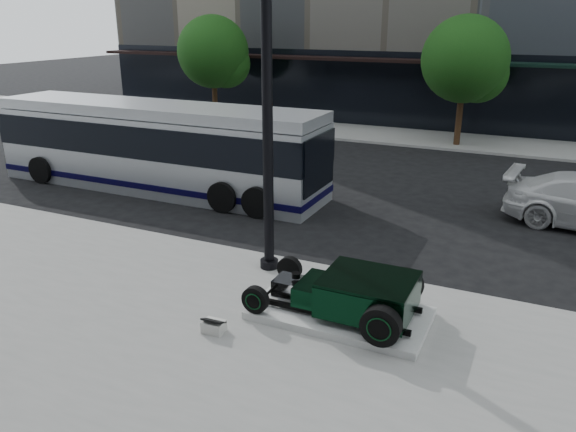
% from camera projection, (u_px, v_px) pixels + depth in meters
% --- Properties ---
extents(ground, '(120.00, 120.00, 0.00)m').
position_uv_depth(ground, '(338.00, 238.00, 15.23)').
color(ground, black).
rests_on(ground, ground).
extents(sidewalk_far, '(70.00, 4.00, 0.12)m').
position_uv_depth(sidewalk_far, '(438.00, 140.00, 27.16)').
color(sidewalk_far, gray).
rests_on(sidewalk_far, ground).
extents(street_trees, '(29.80, 3.80, 5.70)m').
position_uv_depth(street_trees, '(468.00, 63.00, 24.67)').
color(street_trees, black).
rests_on(street_trees, sidewalk_far).
extents(display_plinth, '(3.40, 1.80, 0.15)m').
position_uv_depth(display_plinth, '(340.00, 313.00, 10.98)').
color(display_plinth, silver).
rests_on(display_plinth, sidewalk_near).
extents(hot_rod, '(3.22, 2.00, 0.81)m').
position_uv_depth(hot_rod, '(357.00, 294.00, 10.68)').
color(hot_rod, black).
rests_on(hot_rod, display_plinth).
extents(info_plaque, '(0.41, 0.32, 0.31)m').
position_uv_depth(info_plaque, '(214.00, 326.00, 10.43)').
color(info_plaque, silver).
rests_on(info_plaque, sidewalk_near).
extents(lamppost, '(0.42, 0.42, 7.72)m').
position_uv_depth(lamppost, '(267.00, 115.00, 11.99)').
color(lamppost, black).
rests_on(lamppost, sidewalk_near).
extents(transit_bus, '(12.12, 2.88, 2.92)m').
position_uv_depth(transit_bus, '(157.00, 146.00, 19.24)').
color(transit_bus, '#B6BBC1').
rests_on(transit_bus, ground).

